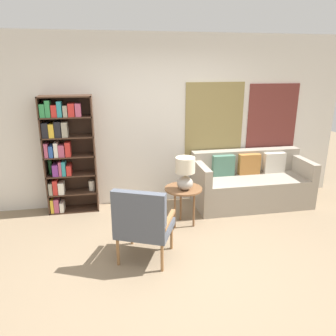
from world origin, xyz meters
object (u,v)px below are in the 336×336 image
(side_table, at_px, (183,192))
(table_lamp, at_px, (185,172))
(bookshelf, at_px, (64,152))
(couch, at_px, (250,184))
(armchair, at_px, (142,221))

(side_table, xyz_separation_m, table_lamp, (0.01, -0.06, 0.32))
(bookshelf, height_order, couch, bookshelf)
(bookshelf, relative_size, couch, 0.96)
(armchair, xyz_separation_m, table_lamp, (0.68, 0.77, 0.30))
(armchair, height_order, couch, armchair)
(armchair, relative_size, table_lamp, 2.01)
(bookshelf, distance_m, armchair, 1.97)
(bookshelf, distance_m, table_lamp, 1.90)
(armchair, relative_size, couch, 0.50)
(bookshelf, xyz_separation_m, couch, (2.95, -0.25, -0.62))
(bookshelf, bearing_deg, side_table, -26.12)
(bookshelf, distance_m, side_table, 1.91)
(couch, bearing_deg, table_lamp, -153.59)
(bookshelf, xyz_separation_m, side_table, (1.67, -0.82, -0.45))
(table_lamp, bearing_deg, bookshelf, 152.22)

